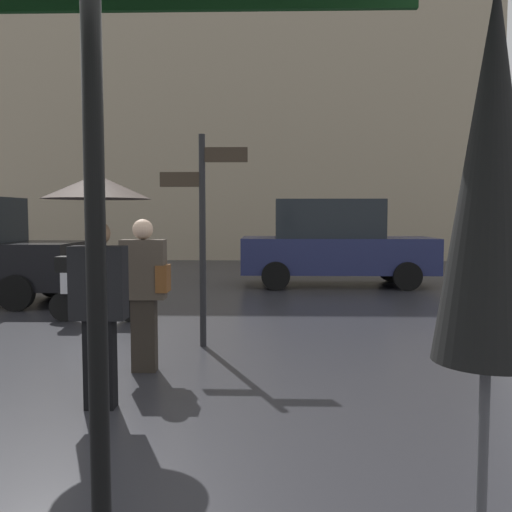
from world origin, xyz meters
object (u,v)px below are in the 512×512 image
at_px(pedestrian_with_bag, 145,286).
at_px(pedestrian_with_umbrella, 98,232).
at_px(parked_scooter, 94,286).
at_px(parked_car_left, 334,243).
at_px(street_signpost, 203,218).
at_px(folded_patio_umbrella_near, 491,209).

bearing_deg(pedestrian_with_bag, pedestrian_with_umbrella, 144.34).
distance_m(parked_scooter, parked_car_left, 6.15).
height_order(parked_scooter, street_signpost, street_signpost).
relative_size(parked_scooter, parked_car_left, 0.34).
relative_size(pedestrian_with_bag, parked_scooter, 1.08).
bearing_deg(parked_car_left, pedestrian_with_umbrella, -114.82).
distance_m(pedestrian_with_umbrella, street_signpost, 2.32).
xyz_separation_m(folded_patio_umbrella_near, pedestrian_with_umbrella, (-2.16, 2.72, -0.16)).
xyz_separation_m(pedestrian_with_umbrella, parked_car_left, (2.92, 8.28, -0.51)).
distance_m(pedestrian_with_umbrella, parked_car_left, 8.79).
relative_size(parked_car_left, street_signpost, 1.68).
distance_m(pedestrian_with_bag, street_signpost, 1.40).
bearing_deg(folded_patio_umbrella_near, parked_car_left, 86.07).
relative_size(pedestrian_with_bag, street_signpost, 0.61).
relative_size(pedestrian_with_umbrella, street_signpost, 0.75).
xyz_separation_m(pedestrian_with_bag, parked_scooter, (-1.41, 2.68, -0.35)).
bearing_deg(street_signpost, pedestrian_with_umbrella, -105.18).
height_order(folded_patio_umbrella_near, pedestrian_with_bag, folded_patio_umbrella_near).
bearing_deg(parked_scooter, street_signpost, -56.18).
bearing_deg(pedestrian_with_umbrella, parked_scooter, 140.03).
bearing_deg(parked_car_left, street_signpost, -116.35).
xyz_separation_m(pedestrian_with_bag, parked_car_left, (2.79, 7.16, 0.09)).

